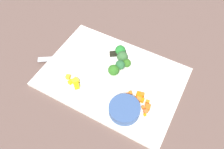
% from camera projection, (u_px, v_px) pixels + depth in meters
% --- Properties ---
extents(ground_plane, '(4.00, 4.00, 0.00)m').
position_uv_depth(ground_plane, '(112.00, 78.00, 0.87)').
color(ground_plane, brown).
extents(cutting_board, '(0.53, 0.37, 0.01)m').
position_uv_depth(cutting_board, '(112.00, 77.00, 0.86)').
color(cutting_board, white).
rests_on(cutting_board, ground_plane).
extents(prep_bowl, '(0.11, 0.11, 0.03)m').
position_uv_depth(prep_bowl, '(124.00, 109.00, 0.76)').
color(prep_bowl, '#37558B').
rests_on(prep_bowl, cutting_board).
extents(chef_knife, '(0.32, 0.22, 0.02)m').
position_uv_depth(chef_knife, '(96.00, 55.00, 0.91)').
color(chef_knife, silver).
rests_on(chef_knife, cutting_board).
extents(carrot_dice_0, '(0.01, 0.01, 0.01)m').
position_uv_depth(carrot_dice_0, '(143.00, 107.00, 0.77)').
color(carrot_dice_0, orange).
rests_on(carrot_dice_0, cutting_board).
extents(carrot_dice_1, '(0.01, 0.01, 0.01)m').
position_uv_depth(carrot_dice_1, '(135.00, 98.00, 0.79)').
color(carrot_dice_1, orange).
rests_on(carrot_dice_1, cutting_board).
extents(carrot_dice_2, '(0.02, 0.02, 0.01)m').
position_uv_depth(carrot_dice_2, '(139.00, 94.00, 0.80)').
color(carrot_dice_2, orange).
rests_on(carrot_dice_2, cutting_board).
extents(carrot_dice_3, '(0.01, 0.01, 0.01)m').
position_uv_depth(carrot_dice_3, '(145.00, 115.00, 0.76)').
color(carrot_dice_3, orange).
rests_on(carrot_dice_3, cutting_board).
extents(carrot_dice_4, '(0.02, 0.02, 0.01)m').
position_uv_depth(carrot_dice_4, '(146.00, 111.00, 0.76)').
color(carrot_dice_4, orange).
rests_on(carrot_dice_4, cutting_board).
extents(carrot_dice_5, '(0.02, 0.02, 0.02)m').
position_uv_depth(carrot_dice_5, '(148.00, 107.00, 0.77)').
color(carrot_dice_5, orange).
rests_on(carrot_dice_5, cutting_board).
extents(carrot_dice_6, '(0.01, 0.01, 0.01)m').
position_uv_depth(carrot_dice_6, '(146.00, 105.00, 0.78)').
color(carrot_dice_6, orange).
rests_on(carrot_dice_6, cutting_board).
extents(carrot_dice_7, '(0.03, 0.03, 0.01)m').
position_uv_depth(carrot_dice_7, '(139.00, 96.00, 0.80)').
color(carrot_dice_7, orange).
rests_on(carrot_dice_7, cutting_board).
extents(carrot_dice_8, '(0.02, 0.02, 0.01)m').
position_uv_depth(carrot_dice_8, '(139.00, 99.00, 0.79)').
color(carrot_dice_8, orange).
rests_on(carrot_dice_8, cutting_board).
extents(carrot_dice_9, '(0.01, 0.01, 0.01)m').
position_uv_depth(carrot_dice_9, '(148.00, 102.00, 0.79)').
color(carrot_dice_9, orange).
rests_on(carrot_dice_9, cutting_board).
extents(carrot_dice_10, '(0.02, 0.02, 0.01)m').
position_uv_depth(carrot_dice_10, '(130.00, 93.00, 0.81)').
color(carrot_dice_10, orange).
rests_on(carrot_dice_10, cutting_board).
extents(carrot_dice_11, '(0.02, 0.02, 0.02)m').
position_uv_depth(carrot_dice_11, '(142.00, 95.00, 0.80)').
color(carrot_dice_11, orange).
rests_on(carrot_dice_11, cutting_board).
extents(carrot_dice_12, '(0.01, 0.01, 0.01)m').
position_uv_depth(carrot_dice_12, '(127.00, 94.00, 0.80)').
color(carrot_dice_12, orange).
rests_on(carrot_dice_12, cutting_board).
extents(carrot_dice_13, '(0.02, 0.02, 0.01)m').
position_uv_depth(carrot_dice_13, '(142.00, 100.00, 0.79)').
color(carrot_dice_13, orange).
rests_on(carrot_dice_13, cutting_board).
extents(pepper_dice_0, '(0.03, 0.03, 0.02)m').
position_uv_depth(pepper_dice_0, '(75.00, 81.00, 0.83)').
color(pepper_dice_0, yellow).
rests_on(pepper_dice_0, cutting_board).
extents(pepper_dice_1, '(0.02, 0.02, 0.02)m').
position_uv_depth(pepper_dice_1, '(68.00, 77.00, 0.84)').
color(pepper_dice_1, yellow).
rests_on(pepper_dice_1, cutting_board).
extents(pepper_dice_2, '(0.02, 0.02, 0.01)m').
position_uv_depth(pepper_dice_2, '(71.00, 82.00, 0.83)').
color(pepper_dice_2, yellow).
rests_on(pepper_dice_2, cutting_board).
extents(pepper_dice_3, '(0.03, 0.03, 0.02)m').
position_uv_depth(pepper_dice_3, '(76.00, 86.00, 0.82)').
color(pepper_dice_3, yellow).
rests_on(pepper_dice_3, cutting_board).
extents(broccoli_floret_0, '(0.04, 0.04, 0.05)m').
position_uv_depth(broccoli_floret_0, '(122.00, 57.00, 0.88)').
color(broccoli_floret_0, '#8FBF68').
rests_on(broccoli_floret_0, cutting_board).
extents(broccoli_floret_1, '(0.04, 0.04, 0.05)m').
position_uv_depth(broccoli_floret_1, '(113.00, 70.00, 0.84)').
color(broccoli_floret_1, '#98B95B').
rests_on(broccoli_floret_1, cutting_board).
extents(broccoli_floret_2, '(0.03, 0.03, 0.04)m').
position_uv_depth(broccoli_floret_2, '(127.00, 63.00, 0.87)').
color(broccoli_floret_2, '#89BD67').
rests_on(broccoli_floret_2, cutting_board).
extents(broccoli_floret_3, '(0.04, 0.04, 0.04)m').
position_uv_depth(broccoli_floret_3, '(120.00, 65.00, 0.86)').
color(broccoli_floret_3, '#89AB5E').
rests_on(broccoli_floret_3, cutting_board).
extents(broccoli_floret_4, '(0.04, 0.04, 0.04)m').
position_uv_depth(broccoli_floret_4, '(120.00, 50.00, 0.91)').
color(broccoli_floret_4, '#90BB5F').
rests_on(broccoli_floret_4, cutting_board).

